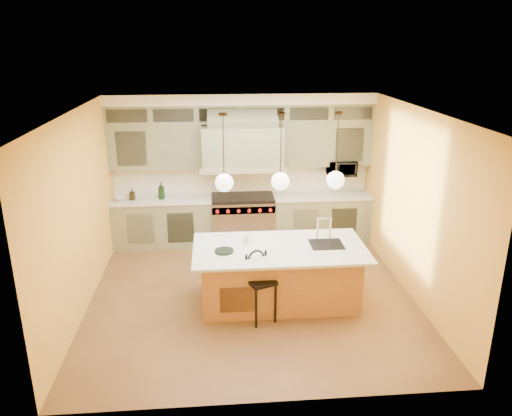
{
  "coord_description": "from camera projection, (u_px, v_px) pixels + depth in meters",
  "views": [
    {
      "loc": [
        -0.53,
        -7.04,
        3.86
      ],
      "look_at": [
        0.13,
        0.7,
        1.2
      ],
      "focal_mm": 35.0,
      "sensor_mm": 36.0,
      "label": 1
    }
  ],
  "objects": [
    {
      "name": "pendant_center",
      "position": [
        280.0,
        179.0,
        7.1
      ],
      "size": [
        0.26,
        0.26,
        1.11
      ],
      "color": "#2D2319",
      "rests_on": "ceiling"
    },
    {
      "name": "microwave",
      "position": [
        342.0,
        168.0,
        9.74
      ],
      "size": [
        0.54,
        0.37,
        0.3
      ],
      "primitive_type": "imported",
      "color": "black",
      "rests_on": "back_cabinetry"
    },
    {
      "name": "pendant_right",
      "position": [
        336.0,
        178.0,
        7.16
      ],
      "size": [
        0.26,
        0.26,
        1.11
      ],
      "color": "#2D2319",
      "rests_on": "ceiling"
    },
    {
      "name": "floor",
      "position": [
        251.0,
        294.0,
        7.93
      ],
      "size": [
        5.0,
        5.0,
        0.0
      ],
      "primitive_type": "plane",
      "color": "brown",
      "rests_on": "ground"
    },
    {
      "name": "fruit_bowl",
      "position": [
        122.0,
        198.0,
        9.46
      ],
      "size": [
        0.32,
        0.32,
        0.07
      ],
      "primitive_type": "imported",
      "rotation": [
        0.0,
        0.0,
        0.14
      ],
      "color": "silver",
      "rests_on": "back_cabinetry"
    },
    {
      "name": "range",
      "position": [
        243.0,
        219.0,
        9.79
      ],
      "size": [
        1.2,
        0.74,
        0.96
      ],
      "color": "silver",
      "rests_on": "floor"
    },
    {
      "name": "kitchen_island",
      "position": [
        279.0,
        273.0,
        7.57
      ],
      "size": [
        2.56,
        1.36,
        1.35
      ],
      "rotation": [
        0.0,
        0.0,
        -0.0
      ],
      "color": "#A36C3A",
      "rests_on": "floor"
    },
    {
      "name": "ceiling",
      "position": [
        251.0,
        110.0,
        6.99
      ],
      "size": [
        5.0,
        5.0,
        0.0
      ],
      "primitive_type": "plane",
      "rotation": [
        3.14,
        0.0,
        0.0
      ],
      "color": "white",
      "rests_on": "wall_back"
    },
    {
      "name": "pendant_left",
      "position": [
        224.0,
        181.0,
        7.03
      ],
      "size": [
        0.26,
        0.26,
        1.11
      ],
      "color": "#2D2319",
      "rests_on": "ceiling"
    },
    {
      "name": "wall_right",
      "position": [
        413.0,
        203.0,
        7.66
      ],
      "size": [
        0.0,
        5.0,
        5.0
      ],
      "primitive_type": "plane",
      "rotation": [
        1.57,
        0.0,
        -1.57
      ],
      "color": "gold",
      "rests_on": "ground"
    },
    {
      "name": "counter_stool",
      "position": [
        260.0,
        282.0,
        7.05
      ],
      "size": [
        0.47,
        0.47,
        1.03
      ],
      "rotation": [
        0.0,
        0.0,
        0.38
      ],
      "color": "black",
      "rests_on": "floor"
    },
    {
      "name": "oil_bottle_b",
      "position": [
        132.0,
        194.0,
        9.45
      ],
      "size": [
        0.11,
        0.11,
        0.22
      ],
      "primitive_type": "imported",
      "rotation": [
        0.0,
        0.0,
        -0.07
      ],
      "color": "black",
      "rests_on": "back_cabinetry"
    },
    {
      "name": "wall_back",
      "position": [
        241.0,
        167.0,
        9.82
      ],
      "size": [
        5.0,
        0.0,
        5.0
      ],
      "primitive_type": "plane",
      "rotation": [
        1.57,
        0.0,
        0.0
      ],
      "color": "gold",
      "rests_on": "ground"
    },
    {
      "name": "back_cabinetry",
      "position": [
        242.0,
        171.0,
        9.57
      ],
      "size": [
        5.0,
        0.77,
        2.9
      ],
      "color": "gray",
      "rests_on": "floor"
    },
    {
      "name": "cup",
      "position": [
        246.0,
        240.0,
        7.52
      ],
      "size": [
        0.1,
        0.1,
        0.09
      ],
      "primitive_type": "imported",
      "rotation": [
        0.0,
        0.0,
        -0.0
      ],
      "color": "beige",
      "rests_on": "kitchen_island"
    },
    {
      "name": "wall_left",
      "position": [
        80.0,
        212.0,
        7.26
      ],
      "size": [
        0.0,
        5.0,
        5.0
      ],
      "primitive_type": "plane",
      "rotation": [
        1.57,
        0.0,
        1.57
      ],
      "color": "gold",
      "rests_on": "ground"
    },
    {
      "name": "wall_front",
      "position": [
        270.0,
        286.0,
        5.1
      ],
      "size": [
        5.0,
        0.0,
        5.0
      ],
      "primitive_type": "plane",
      "rotation": [
        -1.57,
        0.0,
        0.0
      ],
      "color": "gold",
      "rests_on": "ground"
    },
    {
      "name": "oil_bottle_a",
      "position": [
        161.0,
        191.0,
        9.48
      ],
      "size": [
        0.14,
        0.15,
        0.34
      ],
      "primitive_type": "imported",
      "rotation": [
        0.0,
        0.0,
        0.13
      ],
      "color": "black",
      "rests_on": "back_cabinetry"
    }
  ]
}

